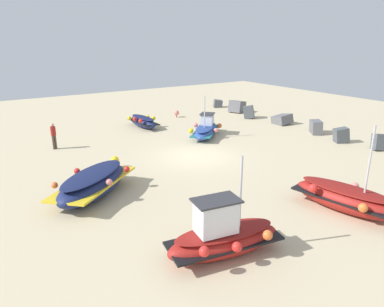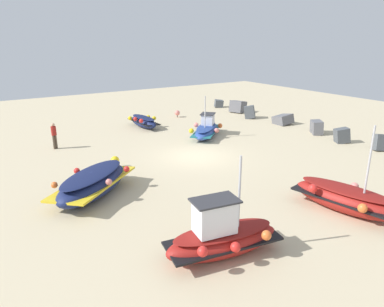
{
  "view_description": "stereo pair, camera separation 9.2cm",
  "coord_description": "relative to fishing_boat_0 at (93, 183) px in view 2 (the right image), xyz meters",
  "views": [
    {
      "loc": [
        17.12,
        -11.46,
        6.86
      ],
      "look_at": [
        1.76,
        -1.44,
        0.9
      ],
      "focal_mm": 33.55,
      "sensor_mm": 36.0,
      "label": 1
    },
    {
      "loc": [
        17.17,
        -11.38,
        6.86
      ],
      "look_at": [
        1.76,
        -1.44,
        0.9
      ],
      "focal_mm": 33.55,
      "sensor_mm": 36.0,
      "label": 2
    }
  ],
  "objects": [
    {
      "name": "fishing_boat_1",
      "position": [
        -5.65,
        10.2,
        -0.11
      ],
      "size": [
        3.89,
        4.01,
        3.04
      ],
      "rotation": [
        0.0,
        0.0,
        2.33
      ],
      "color": "#2D4C9E",
      "rests_on": "ground_plane"
    },
    {
      "name": "fishing_boat_2",
      "position": [
        7.09,
        8.22,
        -0.05
      ],
      "size": [
        4.54,
        2.32,
        3.76
      ],
      "rotation": [
        0.0,
        0.0,
        3.34
      ],
      "color": "maroon",
      "rests_on": "ground_plane"
    },
    {
      "name": "fishing_boat_4",
      "position": [
        -10.61,
        7.55,
        -0.14
      ],
      "size": [
        3.53,
        1.78,
        0.97
      ],
      "rotation": [
        0.0,
        0.0,
        3.18
      ],
      "color": "navy",
      "rests_on": "ground_plane"
    },
    {
      "name": "mooring_buoy_0",
      "position": [
        -2.97,
        2.19,
        -0.2
      ],
      "size": [
        0.46,
        0.46,
        0.66
      ],
      "color": "#3F3F42",
      "rests_on": "ground_plane"
    },
    {
      "name": "ground_plane",
      "position": [
        -2.21,
        7.05,
        -0.62
      ],
      "size": [
        56.7,
        56.7,
        0.0
      ],
      "primitive_type": "plane",
      "color": "beige"
    },
    {
      "name": "person_walking",
      "position": [
        -8.41,
        0.25,
        0.36
      ],
      "size": [
        0.32,
        0.32,
        1.69
      ],
      "rotation": [
        0.0,
        0.0,
        3.59
      ],
      "color": "brown",
      "rests_on": "ground_plane"
    },
    {
      "name": "fishing_boat_3",
      "position": [
        6.86,
        2.06,
        0.05
      ],
      "size": [
        2.13,
        4.16,
        3.4
      ],
      "rotation": [
        0.0,
        0.0,
        4.55
      ],
      "color": "maroon",
      "rests_on": "ground_plane"
    },
    {
      "name": "fishing_boat_0",
      "position": [
        0.0,
        0.0,
        0.0
      ],
      "size": [
        4.51,
        4.86,
        1.26
      ],
      "rotation": [
        0.0,
        0.0,
        5.4
      ],
      "color": "navy",
      "rests_on": "ground_plane"
    },
    {
      "name": "mooring_buoy_1",
      "position": [
        -12.39,
        11.74,
        -0.23
      ],
      "size": [
        0.46,
        0.46,
        0.63
      ],
      "color": "#3F3F42",
      "rests_on": "ground_plane"
    },
    {
      "name": "breakwater_rocks",
      "position": [
        -3.54,
        17.35,
        -0.17
      ],
      "size": [
        25.59,
        2.67,
        1.36
      ],
      "color": "#4C5156",
      "rests_on": "ground_plane"
    }
  ]
}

